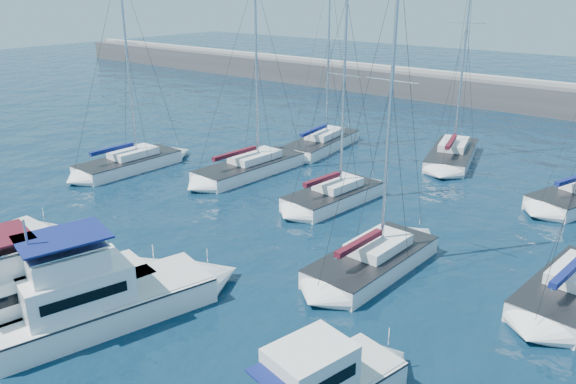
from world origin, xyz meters
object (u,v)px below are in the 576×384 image
Objects in this scene: sailboat_mid_d at (373,260)px; motor_yacht_port_inner at (16,303)px; sailboat_mid_c at (334,196)px; sailboat_back_b at (452,154)px; motor_yacht_stbd_inner at (94,299)px; sailboat_mid_a at (129,163)px; sailboat_mid_b at (250,167)px; sailboat_back_a at (322,143)px; sailboat_mid_e at (573,289)px.

motor_yacht_port_inner is at bearing -120.48° from sailboat_mid_d.
sailboat_mid_c is (2.28, 20.09, -0.62)m from motor_yacht_port_inner.
sailboat_back_b is at bearing 105.51° from sailboat_mid_d.
sailboat_mid_a is (-16.45, 13.86, -0.60)m from motor_yacht_stbd_inner.
motor_yacht_port_inner is 20.23m from sailboat_mid_c.
motor_yacht_stbd_inner is at bearing 56.70° from motor_yacht_port_inner.
sailboat_mid_c is 9.27m from sailboat_mid_d.
sailboat_mid_b is at bearing 33.74° from sailboat_mid_a.
motor_yacht_port_inner is 0.74× the size of sailboat_back_a.
motor_yacht_port_inner is at bearing -70.35° from sailboat_mid_b.
sailboat_mid_a is 31.87m from sailboat_mid_e.
motor_yacht_stbd_inner is 17.87m from sailboat_mid_c.
motor_yacht_stbd_inner is at bearing -80.31° from sailboat_back_a.
sailboat_back_a reaches higher than sailboat_mid_c.
sailboat_mid_e is (17.63, 16.86, -0.58)m from motor_yacht_port_inner.
sailboat_mid_d is at bearing 74.43° from motor_yacht_stbd_inner.
sailboat_mid_d is (23.24, -2.36, -0.00)m from sailboat_mid_a.
motor_yacht_stbd_inner is 0.67× the size of sailboat_mid_b.
motor_yacht_port_inner is 0.83× the size of sailboat_mid_c.
sailboat_back_b is at bearing 45.34° from sailboat_mid_a.
sailboat_mid_a is 1.03× the size of sailboat_back_a.
sailboat_back_b is at bearing 54.11° from sailboat_mid_b.
motor_yacht_port_inner is 0.73× the size of sailboat_mid_d.
sailboat_mid_a is at bearing 143.06° from motor_yacht_port_inner.
sailboat_mid_c is at bearing 95.09° from motor_yacht_port_inner.
sailboat_mid_e is at bearing -5.65° from sailboat_mid_c.
sailboat_mid_c is 0.81× the size of sailboat_mid_e.
sailboat_mid_e is (31.86, 0.77, 0.02)m from sailboat_mid_a.
sailboat_mid_c is at bearing 139.44° from sailboat_mid_d.
sailboat_mid_e is (15.35, -3.23, 0.03)m from sailboat_mid_c.
sailboat_mid_b is at bearing -97.80° from sailboat_back_a.
sailboat_mid_d is at bearing -22.80° from sailboat_mid_b.
motor_yacht_stbd_inner is 31.95m from sailboat_back_b.
sailboat_mid_d is at bearing -92.34° from sailboat_back_b.
sailboat_mid_b is at bearing 156.54° from sailboat_mid_d.
sailboat_mid_b is 16.67m from sailboat_back_b.
sailboat_back_b is (10.58, 12.89, 0.03)m from sailboat_mid_b.
sailboat_mid_b reaches higher than motor_yacht_port_inner.
motor_yacht_port_inner is at bearing -47.17° from sailboat_mid_a.
sailboat_mid_c is 15.69m from sailboat_mid_e.
motor_yacht_stbd_inner is 0.64× the size of sailboat_mid_d.
sailboat_mid_a reaches higher than sailboat_mid_d.
sailboat_back_b is at bearing 87.52° from sailboat_mid_c.
sailboat_mid_e reaches higher than motor_yacht_stbd_inner.
motor_yacht_stbd_inner is at bearing -83.97° from sailboat_mid_c.
sailboat_mid_b is 16.91m from sailboat_mid_d.
sailboat_mid_e is (15.41, 14.63, -0.58)m from motor_yacht_stbd_inner.
sailboat_mid_c is 0.89× the size of sailboat_back_a.
sailboat_back_a reaches higher than motor_yacht_stbd_inner.
sailboat_mid_e is (23.78, -4.35, 0.04)m from sailboat_mid_b.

